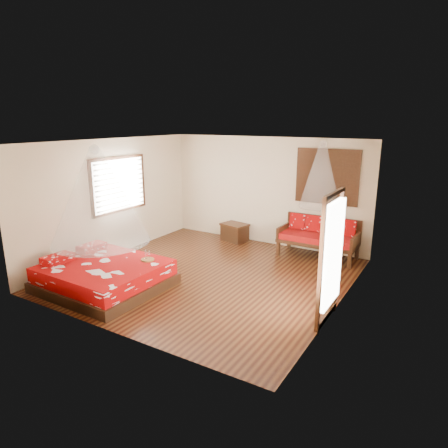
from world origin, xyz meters
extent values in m
cube|color=black|center=(0.00, 0.00, -0.01)|extent=(5.50, 5.50, 0.02)
cube|color=white|center=(0.00, 0.00, 2.81)|extent=(5.50, 5.50, 0.02)
cube|color=beige|center=(-2.76, 0.00, 1.40)|extent=(0.02, 5.50, 2.80)
cube|color=beige|center=(2.76, 0.00, 1.40)|extent=(0.02, 5.50, 2.80)
cube|color=beige|center=(0.00, 2.76, 1.40)|extent=(5.50, 0.02, 2.80)
cube|color=beige|center=(0.00, -2.76, 1.40)|extent=(5.50, 0.02, 2.80)
cube|color=black|center=(-1.41, -1.60, 0.10)|extent=(2.24, 2.03, 0.20)
cube|color=#9A0405|center=(-1.41, -1.60, 0.35)|extent=(2.14, 1.93, 0.30)
cube|color=#9A0405|center=(-2.25, -2.01, 0.57)|extent=(0.32, 0.58, 0.15)
cube|color=#9A0405|center=(-2.24, -1.17, 0.57)|extent=(0.32, 0.58, 0.15)
cube|color=black|center=(0.74, 1.95, 0.21)|extent=(0.08, 0.08, 0.42)
cube|color=black|center=(2.46, 1.95, 0.21)|extent=(0.08, 0.08, 0.42)
cube|color=black|center=(0.74, 2.65, 0.21)|extent=(0.08, 0.08, 0.42)
cube|color=black|center=(2.46, 2.65, 0.21)|extent=(0.08, 0.08, 0.42)
cube|color=black|center=(1.60, 2.30, 0.38)|extent=(1.84, 0.82, 0.08)
cube|color=#950510|center=(1.60, 2.30, 0.49)|extent=(1.78, 0.76, 0.14)
cube|color=black|center=(1.60, 2.67, 0.67)|extent=(1.84, 0.06, 0.55)
cube|color=black|center=(0.72, 2.30, 0.54)|extent=(0.06, 0.82, 0.30)
cube|color=black|center=(2.48, 2.30, 0.54)|extent=(0.06, 0.82, 0.30)
cube|color=#9A0405|center=(0.99, 2.55, 0.75)|extent=(0.39, 0.20, 0.40)
cube|color=#9A0405|center=(1.40, 2.55, 0.75)|extent=(0.39, 0.20, 0.40)
cube|color=#9A0405|center=(1.80, 2.55, 0.75)|extent=(0.39, 0.20, 0.40)
cube|color=#9A0405|center=(2.21, 2.55, 0.75)|extent=(0.39, 0.20, 0.40)
cube|color=black|center=(-0.77, 2.45, 0.21)|extent=(0.74, 0.60, 0.43)
cube|color=black|center=(-0.77, 2.45, 0.45)|extent=(0.79, 0.65, 0.05)
cube|color=black|center=(1.60, 2.72, 1.90)|extent=(1.52, 0.06, 1.32)
cube|color=black|center=(1.60, 2.71, 1.90)|extent=(1.35, 0.04, 1.10)
cube|color=black|center=(-2.72, 0.20, 1.70)|extent=(0.08, 1.74, 1.34)
cube|color=white|center=(-2.68, 0.20, 1.70)|extent=(0.04, 1.54, 1.10)
cube|color=black|center=(2.72, -0.60, 1.05)|extent=(0.08, 1.02, 2.16)
cube|color=white|center=(2.70, -0.60, 1.15)|extent=(0.03, 0.82, 1.70)
cylinder|color=brown|center=(-0.81, -1.01, 0.52)|extent=(0.26, 0.26, 0.03)
cone|color=white|center=(-1.41, -1.60, 1.85)|extent=(1.85, 1.85, 1.80)
cone|color=white|center=(1.60, 2.25, 2.00)|extent=(0.95, 0.95, 1.50)
camera|label=1|loc=(4.38, -6.66, 3.25)|focal=32.00mm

